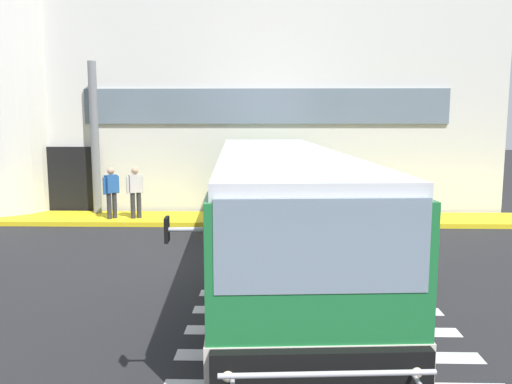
# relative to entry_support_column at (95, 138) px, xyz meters

# --- Properties ---
(ground_plane) EXTENTS (80.00, 90.00, 0.02)m
(ground_plane) POSITION_rel_entry_support_column_xyz_m (4.78, -5.40, -2.72)
(ground_plane) COLOR #232326
(ground_plane) RESTS_ON ground
(bay_paint_stripes) EXTENTS (4.40, 3.96, 0.01)m
(bay_paint_stripes) POSITION_rel_entry_support_column_xyz_m (6.78, -9.60, -2.71)
(bay_paint_stripes) COLOR silver
(bay_paint_stripes) RESTS_ON ground
(terminal_building) EXTENTS (20.33, 13.80, 8.69)m
(terminal_building) POSITION_rel_entry_support_column_xyz_m (4.10, 6.17, 1.62)
(terminal_building) COLOR silver
(terminal_building) RESTS_ON ground
(boarding_curb) EXTENTS (22.53, 2.00, 0.15)m
(boarding_curb) POSITION_rel_entry_support_column_xyz_m (4.78, -0.60, -2.64)
(boarding_curb) COLOR yellow
(boarding_curb) RESTS_ON ground
(entry_support_column) EXTENTS (0.28, 0.28, 5.13)m
(entry_support_column) POSITION_rel_entry_support_column_xyz_m (0.00, 0.00, 0.00)
(entry_support_column) COLOR slate
(entry_support_column) RESTS_ON boarding_curb
(bus_main_foreground) EXTENTS (3.36, 12.46, 2.70)m
(bus_main_foreground) POSITION_rel_entry_support_column_xyz_m (6.12, -6.26, -1.38)
(bus_main_foreground) COLOR #1E7238
(bus_main_foreground) RESTS_ON ground
(passenger_near_column) EXTENTS (0.50, 0.52, 1.68)m
(passenger_near_column) POSITION_rel_entry_support_column_xyz_m (0.78, -0.97, -1.60)
(passenger_near_column) COLOR #2D2D33
(passenger_near_column) RESTS_ON boarding_curb
(passenger_by_doorway) EXTENTS (0.53, 0.37, 1.68)m
(passenger_by_doorway) POSITION_rel_entry_support_column_xyz_m (1.56, -0.90, -1.63)
(passenger_by_doorway) COLOR #2D2D33
(passenger_by_doorway) RESTS_ON boarding_curb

